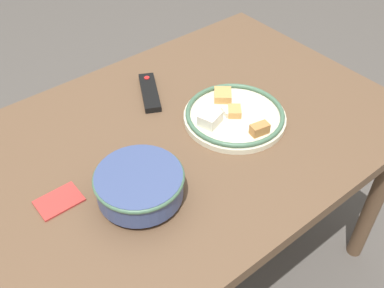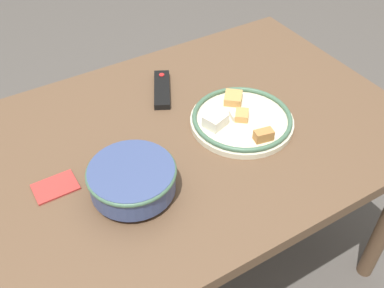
# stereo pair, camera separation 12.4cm
# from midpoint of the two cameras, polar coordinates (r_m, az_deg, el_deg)

# --- Properties ---
(ground_plane) EXTENTS (8.00, 8.00, 0.00)m
(ground_plane) POSITION_cam_midpoint_polar(r_m,az_deg,el_deg) (1.90, 0.77, -15.71)
(ground_plane) COLOR #4C4742
(dining_table) EXTENTS (1.40, 0.91, 0.73)m
(dining_table) POSITION_cam_midpoint_polar(r_m,az_deg,el_deg) (1.39, 1.02, -1.45)
(dining_table) COLOR brown
(dining_table) RESTS_ON ground_plane
(noodle_bowl) EXTENTS (0.23, 0.23, 0.09)m
(noodle_bowl) POSITION_cam_midpoint_polar(r_m,az_deg,el_deg) (1.14, -4.52, -4.59)
(noodle_bowl) COLOR #384775
(noodle_bowl) RESTS_ON dining_table
(food_plate) EXTENTS (0.32, 0.32, 0.05)m
(food_plate) POSITION_cam_midpoint_polar(r_m,az_deg,el_deg) (1.38, 8.81, 3.01)
(food_plate) COLOR beige
(food_plate) RESTS_ON dining_table
(tv_remote) EXTENTS (0.14, 0.20, 0.02)m
(tv_remote) POSITION_cam_midpoint_polar(r_m,az_deg,el_deg) (1.50, -1.46, 6.87)
(tv_remote) COLOR black
(tv_remote) RESTS_ON dining_table
(folded_napkin) EXTENTS (0.11, 0.08, 0.01)m
(folded_napkin) POSITION_cam_midpoint_polar(r_m,az_deg,el_deg) (1.22, -14.21, -5.45)
(folded_napkin) COLOR #B2332D
(folded_napkin) RESTS_ON dining_table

